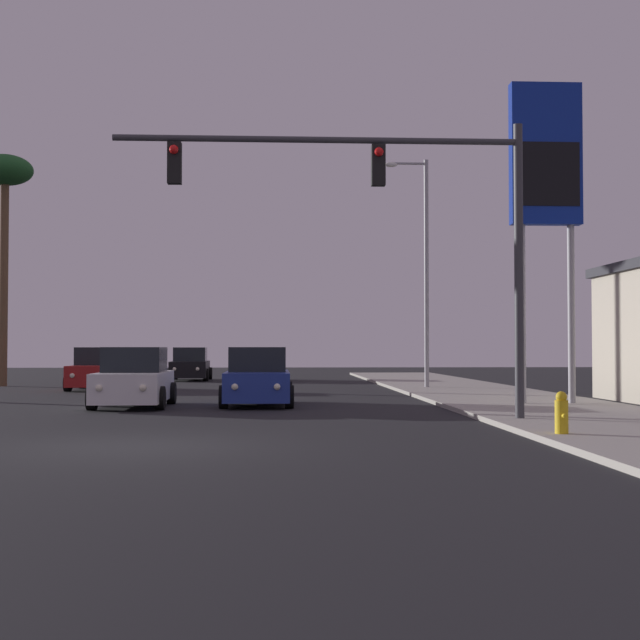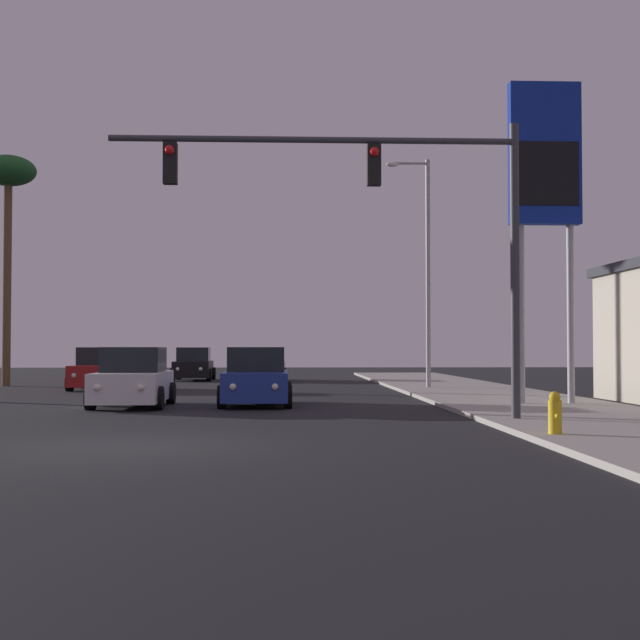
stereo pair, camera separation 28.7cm
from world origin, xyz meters
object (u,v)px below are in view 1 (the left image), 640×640
(car_red, at_px, (99,371))
(street_lamp, at_px, (423,260))
(palm_tree_mid, at_px, (5,185))
(traffic_light_mast, at_px, (398,204))
(car_blue, at_px, (258,379))
(car_white, at_px, (134,380))
(car_black, at_px, (190,365))
(gas_station_sign, at_px, (546,172))
(car_silver, at_px, (263,366))
(fire_hydrant, at_px, (562,413))

(car_red, relative_size, street_lamp, 0.48)
(palm_tree_mid, bearing_deg, traffic_light_mast, -53.90)
(car_blue, relative_size, street_lamp, 0.48)
(car_white, xyz_separation_m, palm_tree_mid, (-7.80, 13.87, 7.99))
(car_red, bearing_deg, street_lamp, 175.95)
(car_red, bearing_deg, palm_tree_mid, -37.15)
(car_black, distance_m, street_lamp, 15.46)
(car_black, height_order, car_white, same)
(car_black, bearing_deg, street_lamp, 131.92)
(car_blue, distance_m, palm_tree_mid, 19.23)
(palm_tree_mid, bearing_deg, car_black, 41.05)
(street_lamp, height_order, gas_station_sign, same)
(car_silver, bearing_deg, fire_hydrant, 103.13)
(car_white, xyz_separation_m, fire_hydrant, (9.10, -9.49, -0.27))
(gas_station_sign, bearing_deg, fire_hydrant, -105.70)
(car_red, distance_m, street_lamp, 13.55)
(car_blue, distance_m, gas_station_sign, 10.08)
(street_lamp, xyz_separation_m, palm_tree_mid, (-17.61, 4.32, 3.64))
(traffic_light_mast, height_order, fire_hydrant, traffic_light_mast)
(car_white, bearing_deg, car_black, -89.54)
(car_blue, relative_size, fire_hydrant, 5.67)
(car_white, relative_size, fire_hydrant, 5.68)
(car_black, xyz_separation_m, car_red, (-2.64, -10.04, 0.00))
(car_red, xyz_separation_m, street_lamp, (12.81, -0.76, 4.36))
(traffic_light_mast, relative_size, street_lamp, 1.00)
(car_blue, distance_m, car_white, 3.49)
(car_white, bearing_deg, traffic_light_mast, 137.65)
(street_lamp, bearing_deg, fire_hydrant, -92.11)
(traffic_light_mast, relative_size, palm_tree_mid, 0.89)
(car_red, relative_size, traffic_light_mast, 0.48)
(car_white, height_order, traffic_light_mast, traffic_light_mast)
(traffic_light_mast, distance_m, street_lamp, 15.83)
(car_red, xyz_separation_m, car_white, (3.00, -10.32, 0.00))
(car_silver, height_order, gas_station_sign, gas_station_sign)
(car_silver, height_order, traffic_light_mast, traffic_light_mast)
(car_blue, bearing_deg, traffic_light_mast, 116.37)
(car_black, distance_m, traffic_light_mast, 27.53)
(car_black, bearing_deg, car_red, 73.91)
(car_white, distance_m, gas_station_sign, 12.98)
(gas_station_sign, bearing_deg, car_silver, 111.90)
(car_silver, xyz_separation_m, street_lamp, (6.46, -10.14, 4.36))
(car_black, bearing_deg, car_silver, 168.59)
(car_blue, height_order, traffic_light_mast, traffic_light_mast)
(traffic_light_mast, bearing_deg, palm_tree_mid, 126.10)
(palm_tree_mid, bearing_deg, gas_station_sign, -37.04)
(car_blue, distance_m, traffic_light_mast, 8.26)
(traffic_light_mast, height_order, gas_station_sign, gas_station_sign)
(car_black, relative_size, car_white, 1.00)
(car_red, xyz_separation_m, traffic_light_mast, (9.65, -16.27, 4.05))
(car_red, distance_m, traffic_light_mast, 19.35)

